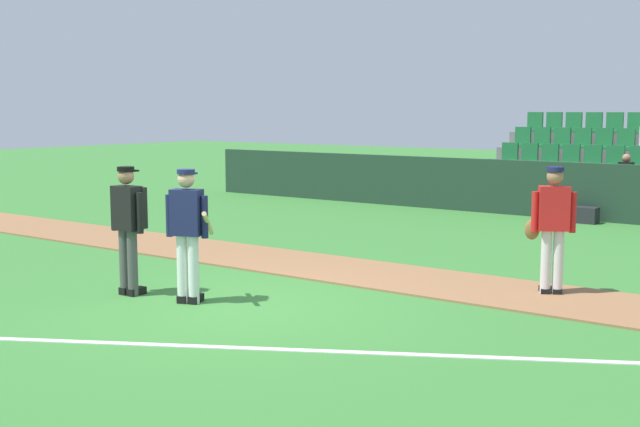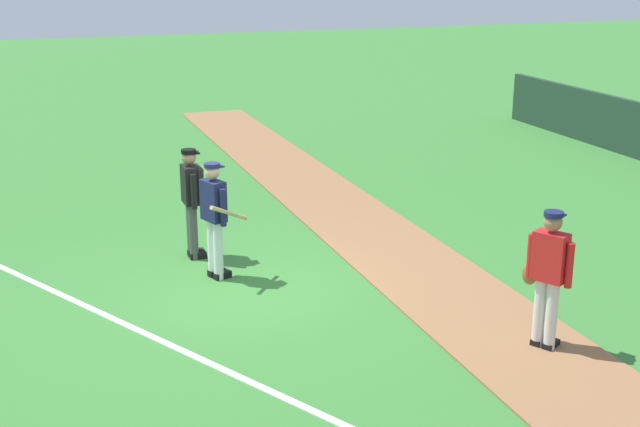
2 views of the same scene
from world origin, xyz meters
name	(u,v)px [view 1 (image 1 of 2)]	position (x,y,z in m)	size (l,w,h in m)	color
ground_plane	(229,305)	(0.00, 0.00, 0.00)	(80.00, 80.00, 0.00)	#387A33
infield_dirt_path	(348,270)	(0.00, 2.75, 0.01)	(28.00, 1.81, 0.03)	#936642
foul_line_chalk	(411,355)	(3.00, -0.50, 0.01)	(12.00, 0.10, 0.01)	white
dugout_fence	(541,189)	(0.00, 10.86, 0.66)	(20.00, 0.16, 1.31)	#1E3828
stadium_bleachers	(575,179)	(0.02, 13.16, 0.74)	(4.45, 3.80, 2.70)	slate
batter_navy_jersey	(188,230)	(-0.49, -0.22, 0.97)	(0.75, 0.69, 1.76)	white
umpire_home_plate	(128,223)	(-1.49, -0.35, 1.00)	(0.59, 0.31, 1.76)	#4C4C4C
runner_red_jersey	(552,226)	(3.17, 2.99, 0.96)	(0.64, 0.43, 1.76)	silver
equipment_bag	(577,214)	(1.03, 10.41, 0.18)	(0.90, 0.36, 0.36)	#232328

